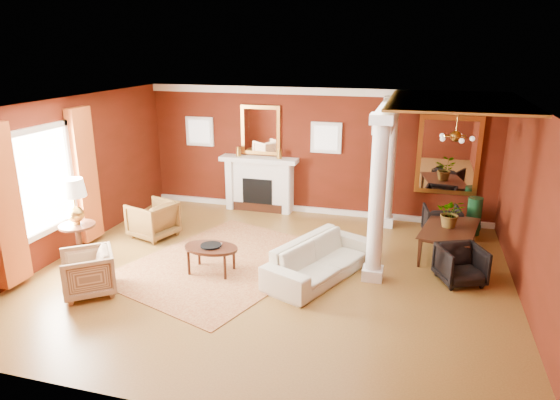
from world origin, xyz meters
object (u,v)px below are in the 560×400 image
(coffee_table, at_px, (211,249))
(dining_table, at_px, (451,234))
(armchair_leopard, at_px, (153,218))
(armchair_stripe, at_px, (87,271))
(side_table, at_px, (75,207))
(sofa, at_px, (320,253))

(coffee_table, bearing_deg, dining_table, 24.66)
(armchair_leopard, bearing_deg, armchair_stripe, 23.59)
(armchair_leopard, distance_m, side_table, 1.75)
(armchair_stripe, bearing_deg, coffee_table, 89.91)
(dining_table, bearing_deg, coffee_table, 126.13)
(armchair_stripe, height_order, side_table, side_table)
(armchair_stripe, relative_size, side_table, 0.50)
(side_table, xyz_separation_m, dining_table, (6.49, 2.10, -0.62))
(armchair_stripe, distance_m, coffee_table, 2.01)
(armchair_leopard, height_order, coffee_table, armchair_leopard)
(armchair_stripe, xyz_separation_m, side_table, (-0.89, 0.99, 0.68))
(sofa, distance_m, side_table, 4.41)
(sofa, xyz_separation_m, armchair_leopard, (-3.67, 0.87, -0.02))
(coffee_table, height_order, side_table, side_table)
(sofa, relative_size, coffee_table, 2.32)
(armchair_stripe, bearing_deg, dining_table, 80.52)
(armchair_stripe, bearing_deg, sofa, 76.65)
(armchair_stripe, bearing_deg, side_table, -176.31)
(sofa, distance_m, armchair_stripe, 3.78)
(sofa, xyz_separation_m, armchair_stripe, (-3.43, -1.60, -0.04))
(sofa, relative_size, side_table, 1.40)
(armchair_leopard, bearing_deg, coffee_table, 73.96)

